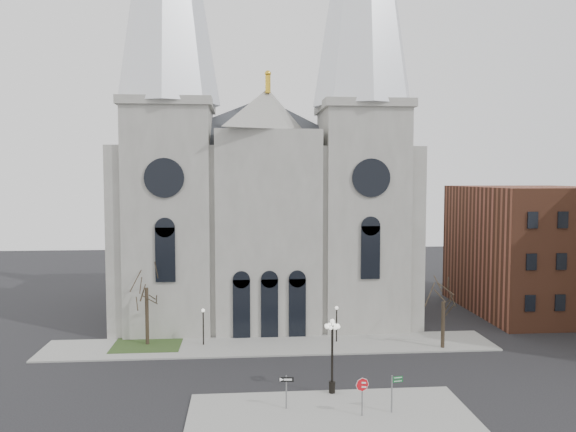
{
  "coord_description": "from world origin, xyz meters",
  "views": [
    {
      "loc": [
        -2.47,
        -38.05,
        15.09
      ],
      "look_at": [
        1.29,
        8.0,
        11.86
      ],
      "focal_mm": 35.0,
      "sensor_mm": 36.0,
      "label": 1
    }
  ],
  "objects": [
    {
      "name": "cathedral",
      "position": [
        0.0,
        22.86,
        18.48
      ],
      "size": [
        33.0,
        26.66,
        54.0
      ],
      "color": "gray",
      "rests_on": "ground"
    },
    {
      "name": "grass_patch",
      "position": [
        -11.0,
        12.0,
        0.09
      ],
      "size": [
        6.0,
        5.0,
        0.18
      ],
      "primitive_type": "cube",
      "color": "#28451D",
      "rests_on": "ground"
    },
    {
      "name": "one_way_sign",
      "position": [
        0.29,
        -2.86,
        1.62
      ],
      "size": [
        0.96,
        0.11,
        2.19
      ],
      "rotation": [
        0.0,
        0.0,
        -0.08
      ],
      "color": "slate",
      "rests_on": "sidewalk_near"
    },
    {
      "name": "sidewalk_near",
      "position": [
        3.0,
        -5.0,
        0.07
      ],
      "size": [
        18.0,
        10.0,
        0.14
      ],
      "primitive_type": "cube",
      "color": "gray",
      "rests_on": "ground"
    },
    {
      "name": "ped_lamp_right",
      "position": [
        6.0,
        11.5,
        2.33
      ],
      "size": [
        0.32,
        0.32,
        3.26
      ],
      "color": "black",
      "rests_on": "sidewalk_far"
    },
    {
      "name": "globe_lamp",
      "position": [
        3.66,
        -0.5,
        3.41
      ],
      "size": [
        1.43,
        1.43,
        5.2
      ],
      "rotation": [
        0.0,
        0.0,
        0.35
      ],
      "color": "black",
      "rests_on": "sidewalk_near"
    },
    {
      "name": "ped_lamp_left",
      "position": [
        -6.0,
        11.5,
        2.33
      ],
      "size": [
        0.32,
        0.32,
        3.26
      ],
      "color": "black",
      "rests_on": "sidewalk_far"
    },
    {
      "name": "sidewalk_far",
      "position": [
        0.0,
        11.0,
        0.07
      ],
      "size": [
        40.0,
        6.0,
        0.14
      ],
      "primitive_type": "cube",
      "color": "gray",
      "rests_on": "ground"
    },
    {
      "name": "tree_right",
      "position": [
        15.0,
        9.0,
        4.47
      ],
      "size": [
        3.2,
        3.2,
        6.0
      ],
      "color": "black",
      "rests_on": "ground"
    },
    {
      "name": "street_name_sign",
      "position": [
        7.0,
        -4.02,
        1.55
      ],
      "size": [
        0.77,
        0.17,
        2.41
      ],
      "rotation": [
        0.0,
        0.0,
        0.15
      ],
      "color": "slate",
      "rests_on": "sidewalk_near"
    },
    {
      "name": "bg_building_brick",
      "position": [
        30.0,
        22.0,
        7.0
      ],
      "size": [
        14.0,
        18.0,
        14.0
      ],
      "primitive_type": "cube",
      "color": "brown",
      "rests_on": "ground"
    },
    {
      "name": "tree_left",
      "position": [
        -11.0,
        12.0,
        5.58
      ],
      "size": [
        3.2,
        3.2,
        7.5
      ],
      "color": "black",
      "rests_on": "ground"
    },
    {
      "name": "stop_sign",
      "position": [
        4.93,
        -4.37,
        1.89
      ],
      "size": [
        0.88,
        0.19,
        2.45
      ],
      "rotation": [
        0.0,
        0.0,
        -0.19
      ],
      "color": "slate",
      "rests_on": "sidewalk_near"
    },
    {
      "name": "ground",
      "position": [
        0.0,
        0.0,
        0.0
      ],
      "size": [
        160.0,
        160.0,
        0.0
      ],
      "primitive_type": "plane",
      "color": "black",
      "rests_on": "ground"
    }
  ]
}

